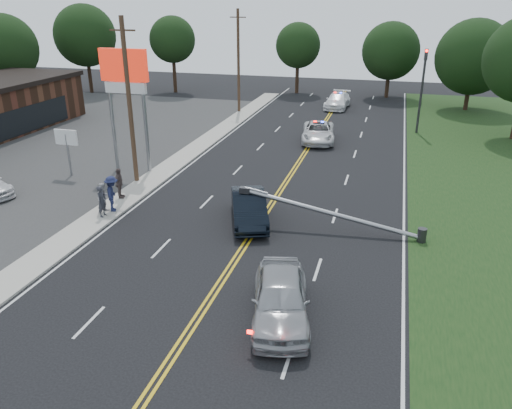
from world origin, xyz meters
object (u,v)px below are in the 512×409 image
(emergency_a, at_px, (318,132))
(pylon_sign, at_px, (125,81))
(bystander_b, at_px, (104,198))
(small_sign, at_px, (67,141))
(bystander_c, at_px, (112,194))
(utility_pole_far, at_px, (238,61))
(emergency_b, at_px, (338,101))
(crashed_sedan, at_px, (249,208))
(bystander_a, at_px, (102,201))
(waiting_sedan, at_px, (281,298))
(fallen_streetlight, at_px, (341,216))
(bystander_d, at_px, (119,183))
(traffic_signal, at_px, (422,84))
(utility_pole_mid, at_px, (129,102))

(emergency_a, bearing_deg, pylon_sign, -142.97)
(emergency_a, xyz_separation_m, bystander_b, (-8.84, -17.91, 0.18))
(small_sign, distance_m, bystander_c, 7.74)
(small_sign, xyz_separation_m, utility_pole_far, (4.80, 22.00, 2.75))
(emergency_b, bearing_deg, bystander_c, -101.68)
(emergency_b, height_order, bystander_b, bystander_b)
(emergency_a, distance_m, emergency_b, 13.92)
(crashed_sedan, xyz_separation_m, bystander_a, (-7.64, -1.60, 0.16))
(waiting_sedan, xyz_separation_m, bystander_c, (-10.97, 7.11, 0.25))
(fallen_streetlight, relative_size, bystander_d, 5.23)
(bystander_d, bearing_deg, small_sign, 48.01)
(emergency_a, distance_m, bystander_c, 19.57)
(bystander_b, height_order, bystander_d, bystander_d)
(waiting_sedan, relative_size, bystander_c, 2.56)
(emergency_b, relative_size, bystander_a, 3.25)
(crashed_sedan, bearing_deg, traffic_signal, 47.90)
(small_sign, relative_size, bystander_d, 1.73)
(pylon_sign, height_order, small_sign, pylon_sign)
(utility_pole_far, bearing_deg, small_sign, -102.31)
(traffic_signal, distance_m, emergency_a, 10.01)
(small_sign, xyz_separation_m, bystander_d, (5.34, -2.97, -1.32))
(traffic_signal, height_order, utility_pole_mid, utility_pole_mid)
(utility_pole_far, height_order, emergency_a, utility_pole_far)
(crashed_sedan, distance_m, bystander_a, 7.81)
(bystander_b, relative_size, bystander_c, 0.84)
(fallen_streetlight, relative_size, bystander_c, 4.73)
(utility_pole_far, xyz_separation_m, emergency_a, (9.63, -9.14, -4.32))
(pylon_sign, bearing_deg, traffic_signal, 40.39)
(bystander_a, bearing_deg, utility_pole_far, 2.24)
(small_sign, bearing_deg, bystander_a, -43.97)
(utility_pole_mid, relative_size, bystander_d, 5.59)
(pylon_sign, height_order, utility_pole_mid, utility_pole_mid)
(crashed_sedan, distance_m, emergency_b, 30.79)
(pylon_sign, relative_size, fallen_streetlight, 0.85)
(utility_pole_far, height_order, bystander_b, utility_pole_far)
(crashed_sedan, bearing_deg, emergency_b, 68.22)
(utility_pole_far, bearing_deg, bystander_b, -88.33)
(bystander_c, bearing_deg, bystander_a, 141.93)
(pylon_sign, height_order, bystander_d, pylon_sign)
(fallen_streetlight, height_order, utility_pole_mid, utility_pole_mid)
(pylon_sign, relative_size, traffic_signal, 1.13)
(emergency_a, bearing_deg, utility_pole_mid, -134.61)
(utility_pole_mid, bearing_deg, bystander_d, -79.69)
(bystander_b, distance_m, bystander_d, 2.10)
(waiting_sedan, distance_m, emergency_a, 24.88)
(pylon_sign, bearing_deg, bystander_b, -73.50)
(utility_pole_mid, bearing_deg, utility_pole_far, 90.00)
(traffic_signal, bearing_deg, emergency_b, 132.28)
(utility_pole_far, xyz_separation_m, bystander_b, (0.79, -27.05, -4.14))
(bystander_d, bearing_deg, crashed_sedan, -110.17)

